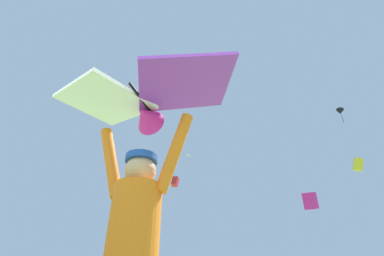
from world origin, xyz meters
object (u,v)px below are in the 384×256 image
object	(u,v)px
held_stunt_kite	(144,100)
distant_kite_white_low_right	(189,155)
distant_kite_black_mid_right	(340,112)
distant_kite_magenta_overhead_distant	(310,201)
distant_kite_red_high_right	(175,182)
kite_flyer_person	(132,253)
distant_kite_yellow_low_left	(358,165)

from	to	relation	value
held_stunt_kite	distant_kite_white_low_right	xyz separation A→B (m)	(-8.39, 30.81, 15.93)
distant_kite_black_mid_right	distant_kite_magenta_overhead_distant	xyz separation A→B (m)	(-6.54, -12.43, -12.78)
distant_kite_red_high_right	kite_flyer_person	bearing A→B (deg)	-71.66
held_stunt_kite	distant_kite_white_low_right	size ratio (longest dim) A/B	1.64
distant_kite_yellow_low_left	distant_kite_magenta_overhead_distant	world-z (taller)	distant_kite_yellow_low_left
distant_kite_yellow_low_left	distant_kite_white_low_right	size ratio (longest dim) A/B	1.29
distant_kite_black_mid_right	distant_kite_white_low_right	distance (m)	18.66
distant_kite_red_high_right	distant_kite_magenta_overhead_distant	world-z (taller)	distant_kite_red_high_right
distant_kite_white_low_right	distant_kite_magenta_overhead_distant	bearing A→B (deg)	-58.03
distant_kite_red_high_right	held_stunt_kite	bearing A→B (deg)	-71.70
held_stunt_kite	distant_kite_magenta_overhead_distant	distance (m)	13.43
distant_kite_red_high_right	distant_kite_magenta_overhead_distant	distance (m)	25.24
distant_kite_black_mid_right	distant_kite_white_low_right	world-z (taller)	same
distant_kite_red_high_right	distant_kite_white_low_right	world-z (taller)	distant_kite_white_low_right
held_stunt_kite	distant_kite_white_low_right	world-z (taller)	distant_kite_white_low_right
distant_kite_red_high_right	distant_kite_white_low_right	xyz separation A→B (m)	(2.12, -0.98, 3.12)
held_stunt_kite	distant_kite_magenta_overhead_distant	size ratio (longest dim) A/B	1.76
distant_kite_black_mid_right	distant_kite_red_high_right	bearing A→B (deg)	161.70
held_stunt_kite	distant_kite_yellow_low_left	world-z (taller)	distant_kite_yellow_low_left
distant_kite_red_high_right	distant_kite_white_low_right	distance (m)	3.90
distant_kite_yellow_low_left	held_stunt_kite	bearing A→B (deg)	-110.62
kite_flyer_person	held_stunt_kite	world-z (taller)	held_stunt_kite
held_stunt_kite	distant_kite_yellow_low_left	distance (m)	26.40
kite_flyer_person	distant_kite_magenta_overhead_distant	world-z (taller)	distant_kite_magenta_overhead_distant
held_stunt_kite	distant_kite_black_mid_right	distance (m)	31.18
distant_kite_black_mid_right	distant_kite_white_low_right	size ratio (longest dim) A/B	1.72
held_stunt_kite	distant_kite_red_high_right	world-z (taller)	distant_kite_red_high_right
kite_flyer_person	distant_kite_black_mid_right	distance (m)	31.74
kite_flyer_person	distant_kite_red_high_right	bearing A→B (deg)	108.34
distant_kite_yellow_low_left	distant_kite_magenta_overhead_distant	bearing A→B (deg)	-119.33
distant_kite_magenta_overhead_distant	held_stunt_kite	bearing A→B (deg)	-102.64
distant_kite_yellow_low_left	distant_kite_magenta_overhead_distant	distance (m)	13.41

